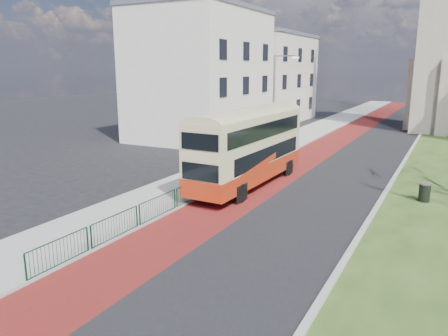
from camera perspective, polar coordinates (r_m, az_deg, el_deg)
The scene contains 12 objects.
ground at distance 20.40m, azimuth -0.78°, elevation -7.42°, with size 160.00×160.00×0.00m, color black.
road_carriageway at distance 38.22m, azimuth 15.84°, elevation 1.81°, with size 9.00×120.00×0.01m, color black.
bus_lane at distance 38.85m, azimuth 11.96°, elevation 2.20°, with size 3.40×120.00×0.01m, color #591414.
pavement_west at distance 40.03m, azimuth 6.73°, elevation 2.79°, with size 4.00×120.00×0.12m, color gray.
kerb_west at distance 39.36m, azimuth 9.45°, elevation 2.53°, with size 0.25×120.00×0.13m, color #999993.
kerb_east at distance 39.51m, azimuth 23.00°, elevation 1.70°, with size 0.25×80.00×0.13m, color #999993.
pedestrian_railing at distance 24.93m, azimuth -2.31°, elevation -2.26°, with size 0.07×24.00×1.12m.
street_block_near at distance 45.17m, azimuth -3.02°, elevation 12.25°, with size 10.30×14.30×13.00m.
street_block_far at distance 59.48m, azimuth 5.10°, elevation 11.69°, with size 10.30×16.30×11.50m.
streetlamp at distance 37.38m, azimuth 6.73°, elevation 9.07°, with size 2.13×0.18×8.00m.
bus at distance 26.39m, azimuth 3.23°, elevation 3.16°, with size 2.81×11.00×4.57m.
litter_bin at distance 25.90m, azimuth 24.72°, elevation -2.90°, with size 0.80×0.80×1.01m.
Camera 1 is at (9.20, -16.75, 7.14)m, focal length 35.00 mm.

